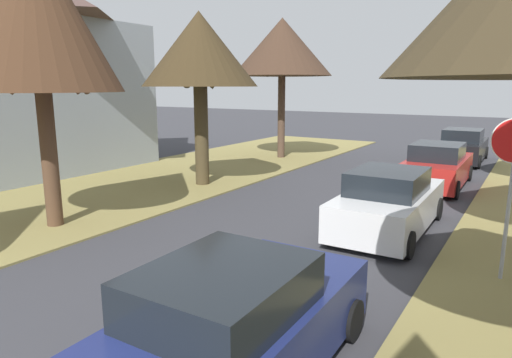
# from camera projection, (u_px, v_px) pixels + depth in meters

# --- Properties ---
(street_tree_left_mid_a) EXTENTS (3.83, 3.83, 7.07)m
(street_tree_left_mid_a) POSITION_uv_depth(u_px,v_px,m) (36.00, 13.00, 10.58)
(street_tree_left_mid_a) COLOR brown
(street_tree_left_mid_a) RESTS_ON grass_verge_left
(street_tree_left_mid_b) EXTENTS (4.02, 4.02, 6.00)m
(street_tree_left_mid_b) POSITION_uv_depth(u_px,v_px,m) (199.00, 51.00, 15.54)
(street_tree_left_mid_b) COLOR #463A23
(street_tree_left_mid_b) RESTS_ON grass_verge_left
(street_tree_left_far) EXTENTS (4.78, 4.78, 6.65)m
(street_tree_left_far) POSITION_uv_depth(u_px,v_px,m) (282.00, 48.00, 21.55)
(street_tree_left_far) COLOR #4E3A2C
(street_tree_left_far) RESTS_ON grass_verge_left
(parked_sedan_navy) EXTENTS (1.99, 4.42, 1.57)m
(parked_sedan_navy) POSITION_uv_depth(u_px,v_px,m) (232.00, 329.00, 5.35)
(parked_sedan_navy) COLOR navy
(parked_sedan_navy) RESTS_ON ground
(parked_sedan_white) EXTENTS (1.99, 4.42, 1.57)m
(parked_sedan_white) POSITION_uv_depth(u_px,v_px,m) (389.00, 203.00, 11.13)
(parked_sedan_white) COLOR white
(parked_sedan_white) RESTS_ON ground
(parked_sedan_red) EXTENTS (1.99, 4.42, 1.57)m
(parked_sedan_red) POSITION_uv_depth(u_px,v_px,m) (437.00, 167.00, 16.10)
(parked_sedan_red) COLOR red
(parked_sedan_red) RESTS_ON ground
(parked_sedan_black) EXTENTS (1.99, 4.42, 1.57)m
(parked_sedan_black) POSITION_uv_depth(u_px,v_px,m) (462.00, 147.00, 21.35)
(parked_sedan_black) COLOR black
(parked_sedan_black) RESTS_ON ground
(house_backdrop_left) EXTENTS (8.36, 10.12, 8.87)m
(house_backdrop_left) POSITION_uv_depth(u_px,v_px,m) (5.00, 60.00, 18.70)
(house_backdrop_left) COLOR #939EA8
(house_backdrop_left) RESTS_ON ground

